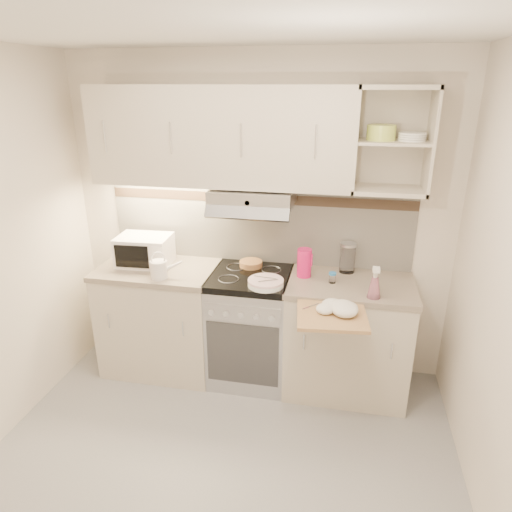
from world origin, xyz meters
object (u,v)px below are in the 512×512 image
(cutting_board, at_px, (332,316))
(watering_can, at_px, (160,269))
(spray_bottle, at_px, (375,285))
(plate_stack, at_px, (266,283))
(glass_jar, at_px, (348,257))
(electric_range, at_px, (251,326))
(pink_pitcher, at_px, (304,263))
(microwave, at_px, (144,250))

(cutting_board, bearing_deg, watering_can, 160.79)
(watering_can, xyz_separation_m, spray_bottle, (1.54, -0.02, 0.02))
(cutting_board, bearing_deg, plate_stack, 141.19)
(watering_can, relative_size, glass_jar, 1.03)
(electric_range, distance_m, glass_jar, 0.93)
(pink_pitcher, bearing_deg, cutting_board, -63.01)
(electric_range, bearing_deg, watering_can, -163.07)
(electric_range, bearing_deg, plate_stack, -50.08)
(plate_stack, xyz_separation_m, spray_bottle, (0.75, -0.04, 0.07))
(glass_jar, height_order, cutting_board, glass_jar)
(cutting_board, bearing_deg, spray_bottle, 39.16)
(pink_pitcher, xyz_separation_m, glass_jar, (0.31, 0.15, 0.01))
(microwave, xyz_separation_m, plate_stack, (1.02, -0.23, -0.09))
(spray_bottle, bearing_deg, watering_can, 178.36)
(watering_can, relative_size, plate_stack, 0.93)
(electric_range, relative_size, plate_stack, 3.49)
(plate_stack, height_order, cutting_board, plate_stack)
(glass_jar, bearing_deg, electric_range, -164.34)
(plate_stack, bearing_deg, glass_jar, 34.02)
(microwave, bearing_deg, electric_range, -6.14)
(microwave, height_order, cutting_board, microwave)
(electric_range, xyz_separation_m, microwave, (-0.87, 0.05, 0.57))
(microwave, xyz_separation_m, glass_jar, (1.58, 0.15, 0.00))
(pink_pitcher, height_order, cutting_board, pink_pitcher)
(electric_range, distance_m, spray_bottle, 1.07)
(plate_stack, distance_m, pink_pitcher, 0.35)
(electric_range, height_order, glass_jar, glass_jar)
(electric_range, relative_size, watering_can, 3.75)
(pink_pitcher, relative_size, glass_jar, 0.92)
(electric_range, relative_size, microwave, 2.11)
(plate_stack, relative_size, pink_pitcher, 1.20)
(microwave, distance_m, plate_stack, 1.05)
(cutting_board, bearing_deg, microwave, 154.18)
(watering_can, bearing_deg, plate_stack, -16.98)
(spray_bottle, bearing_deg, glass_jar, 113.16)
(glass_jar, bearing_deg, cutting_board, -96.50)
(microwave, xyz_separation_m, cutting_board, (1.51, -0.53, -0.14))
(microwave, relative_size, plate_stack, 1.66)
(microwave, relative_size, pink_pitcher, 1.98)
(watering_can, distance_m, glass_jar, 1.41)
(microwave, distance_m, cutting_board, 1.60)
(plate_stack, bearing_deg, pink_pitcher, 42.54)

